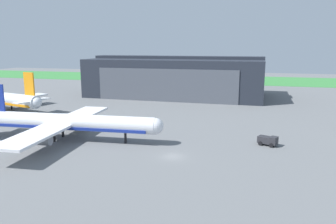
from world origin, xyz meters
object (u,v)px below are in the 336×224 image
(airliner_near_right, at_px, (64,122))
(stair_truck, at_px, (268,140))
(maintenance_hangar, at_px, (177,77))
(airliner_far_right, at_px, (2,99))

(airliner_near_right, height_order, stair_truck, airliner_near_right)
(maintenance_hangar, distance_m, stair_truck, 78.65)
(maintenance_hangar, relative_size, stair_truck, 16.18)
(airliner_near_right, distance_m, stair_truck, 47.08)
(maintenance_hangar, xyz_separation_m, airliner_near_right, (-8.21, -76.44, -4.06))
(maintenance_hangar, height_order, airliner_near_right, maintenance_hangar)
(airliner_near_right, bearing_deg, maintenance_hangar, 83.87)
(airliner_near_right, relative_size, stair_truck, 10.21)
(stair_truck, bearing_deg, airliner_far_right, 168.12)
(maintenance_hangar, bearing_deg, airliner_near_right, -96.13)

